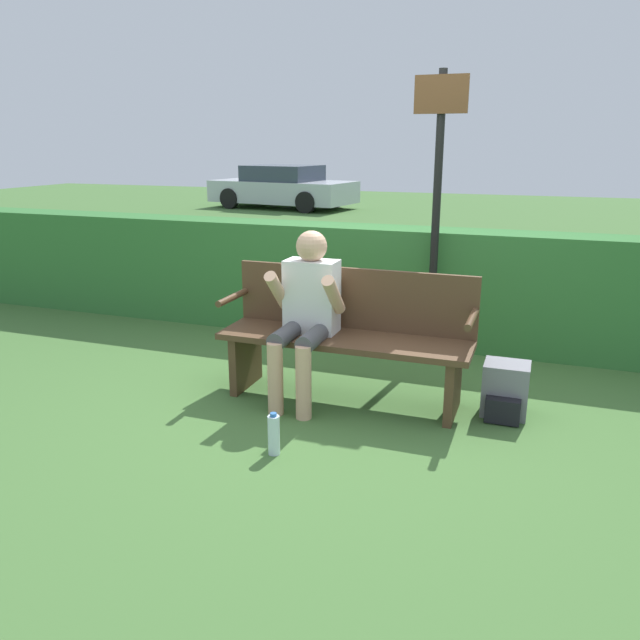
% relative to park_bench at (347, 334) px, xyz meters
% --- Properties ---
extents(ground_plane, '(40.00, 40.00, 0.00)m').
position_rel_park_bench_xyz_m(ground_plane, '(0.00, -0.07, -0.49)').
color(ground_plane, '#426B33').
extents(hedge_back, '(12.00, 0.47, 1.09)m').
position_rel_park_bench_xyz_m(hedge_back, '(0.00, 1.54, 0.05)').
color(hedge_back, '#337033').
rests_on(hedge_back, ground).
extents(park_bench, '(1.85, 0.51, 0.96)m').
position_rel_park_bench_xyz_m(park_bench, '(0.00, 0.00, 0.00)').
color(park_bench, '#513823').
rests_on(park_bench, ground).
extents(person_seated, '(0.52, 0.62, 1.25)m').
position_rel_park_bench_xyz_m(person_seated, '(-0.27, -0.13, 0.21)').
color(person_seated, silver).
rests_on(person_seated, ground).
extents(backpack, '(0.31, 0.35, 0.38)m').
position_rel_park_bench_xyz_m(backpack, '(1.15, 0.06, -0.31)').
color(backpack, slate).
rests_on(backpack, ground).
extents(water_bottle, '(0.07, 0.07, 0.27)m').
position_rel_park_bench_xyz_m(water_bottle, '(-0.15, -1.02, -0.36)').
color(water_bottle, silver).
rests_on(water_bottle, ground).
extents(signpost, '(0.44, 0.09, 2.43)m').
position_rel_park_bench_xyz_m(signpost, '(0.41, 1.20, 0.94)').
color(signpost, black).
rests_on(signpost, ground).
extents(parked_car, '(4.34, 2.45, 1.22)m').
position_rel_park_bench_xyz_m(parked_car, '(-5.98, 12.82, 0.09)').
color(parked_car, '#B7BCC6').
rests_on(parked_car, ground).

